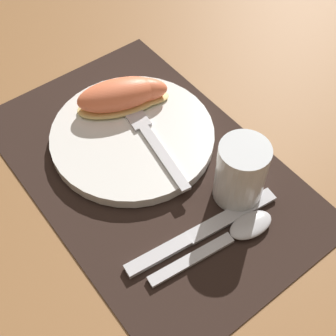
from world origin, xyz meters
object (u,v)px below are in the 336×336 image
knife (199,233)px  spoon (235,234)px  plate (132,136)px  citrus_wedge_0 (135,92)px  juice_glass (240,175)px  fork (146,131)px  citrus_wedge_1 (118,96)px

knife → spoon: spoon is taller
spoon → knife: bearing=-130.9°
plate → citrus_wedge_0: bearing=140.3°
knife → juice_glass: bearing=102.2°
fork → plate: bearing=-130.0°
plate → knife: size_ratio=1.08×
juice_glass → citrus_wedge_0: 0.21m
spoon → juice_glass: bearing=135.5°
juice_glass → plate: bearing=-161.0°
juice_glass → spoon: bearing=-44.5°
juice_glass → spoon: juice_glass is taller
plate → fork: bearing=50.0°
knife → fork: bearing=166.8°
spoon → citrus_wedge_0: size_ratio=1.67×
fork → knife: bearing=-13.2°
juice_glass → spoon: 0.07m
fork → citrus_wedge_0: citrus_wedge_0 is taller
juice_glass → knife: (0.02, -0.08, -0.04)m
fork → citrus_wedge_1: size_ratio=1.44×
plate → citrus_wedge_0: 0.07m
plate → juice_glass: 0.17m
juice_glass → citrus_wedge_0: juice_glass is taller
fork → citrus_wedge_0: 0.07m
fork → citrus_wedge_0: size_ratio=1.86×
fork → citrus_wedge_1: citrus_wedge_1 is taller
citrus_wedge_0 → juice_glass: bearing=3.7°
spoon → fork: (-0.19, 0.01, 0.01)m
knife → fork: 0.17m
plate → fork: (0.01, 0.02, 0.01)m
spoon → citrus_wedge_0: 0.26m
knife → citrus_wedge_1: (-0.23, 0.04, 0.03)m
citrus_wedge_1 → citrus_wedge_0: bearing=78.6°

